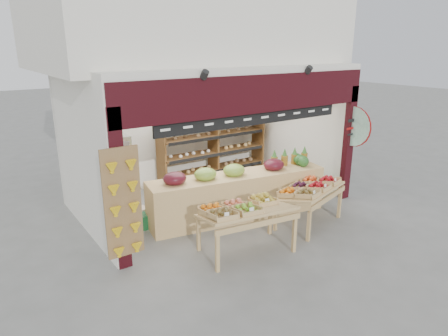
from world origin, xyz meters
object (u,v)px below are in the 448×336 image
mid_counter (238,194)px  display_table_right (310,189)px  cardboard_stack (129,218)px  back_shelving (213,138)px  display_table_left (240,210)px  refrigerator (114,172)px  watermelon_pile (317,187)px

mid_counter → display_table_right: 1.49m
mid_counter → cardboard_stack: bearing=159.8°
back_shelving → display_table_left: size_ratio=1.79×
back_shelving → cardboard_stack: 3.50m
back_shelving → refrigerator: back_shelving is taller
refrigerator → display_table_left: refrigerator is taller
back_shelving → display_table_right: size_ratio=1.85×
cardboard_stack → mid_counter: (2.12, -0.78, 0.29)m
mid_counter → display_table_right: bearing=-48.3°
back_shelving → mid_counter: back_shelving is taller
back_shelving → watermelon_pile: bearing=-55.4°
cardboard_stack → display_table_right: (3.10, -1.88, 0.52)m
back_shelving → mid_counter: 2.54m
refrigerator → watermelon_pile: size_ratio=2.51×
back_shelving → display_table_left: back_shelving is taller
back_shelving → mid_counter: bearing=-111.4°
display_table_right → display_table_left: bearing=-175.7°
refrigerator → cardboard_stack: (-0.18, -1.18, -0.60)m
display_table_right → watermelon_pile: bearing=37.4°
back_shelving → refrigerator: size_ratio=1.86×
cardboard_stack → mid_counter: mid_counter is taller
back_shelving → cardboard_stack: (-3.01, -1.51, -0.94)m
refrigerator → cardboard_stack: 1.34m
refrigerator → watermelon_pile: (4.39, -1.94, -0.66)m
mid_counter → watermelon_pile: (2.46, 0.03, -0.35)m
display_table_left → watermelon_pile: size_ratio=2.61×
cardboard_stack → display_table_right: size_ratio=0.57×
display_table_left → watermelon_pile: bearing=20.8°
refrigerator → back_shelving: bearing=4.8°
refrigerator → mid_counter: (1.93, -1.97, -0.31)m
mid_counter → watermelon_pile: size_ratio=5.88×
mid_counter → watermelon_pile: bearing=0.6°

